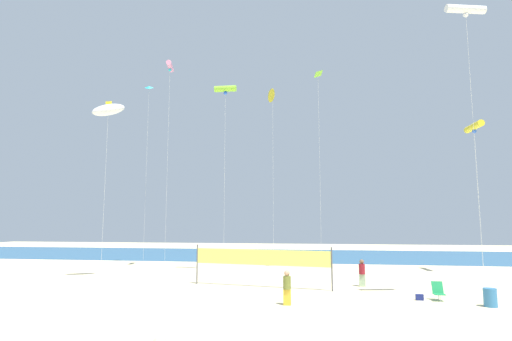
% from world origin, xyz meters
% --- Properties ---
extents(ground_plane, '(120.00, 120.00, 0.00)m').
position_xyz_m(ground_plane, '(0.00, 0.00, 0.00)').
color(ground_plane, beige).
extents(ocean_band, '(120.00, 20.00, 0.01)m').
position_xyz_m(ocean_band, '(0.00, 33.56, 0.00)').
color(ocean_band, '#28608C').
rests_on(ocean_band, ground).
extents(beachgoer_olive_shirt, '(0.36, 0.36, 1.57)m').
position_xyz_m(beachgoer_olive_shirt, '(0.38, 3.83, 0.84)').
color(beachgoer_olive_shirt, gold).
rests_on(beachgoer_olive_shirt, ground).
extents(beachgoer_maroon_shirt, '(0.36, 0.36, 1.58)m').
position_xyz_m(beachgoer_maroon_shirt, '(4.32, 10.13, 0.84)').
color(beachgoer_maroon_shirt, '#99B28C').
rests_on(beachgoer_maroon_shirt, ground).
extents(folding_beach_chair, '(0.52, 0.65, 0.89)m').
position_xyz_m(folding_beach_chair, '(7.57, 6.15, 0.47)').
color(folding_beach_chair, '#1E8C4C').
rests_on(folding_beach_chair, ground).
extents(trash_barrel, '(0.57, 0.57, 0.82)m').
position_xyz_m(trash_barrel, '(9.45, 4.90, 0.41)').
color(trash_barrel, teal).
rests_on(trash_barrel, ground).
extents(volleyball_net, '(8.32, 1.62, 2.40)m').
position_xyz_m(volleyball_net, '(-1.60, 8.86, 1.64)').
color(volleyball_net, '#4C4C51').
rests_on(volleyball_net, ground).
extents(beach_handbag, '(0.36, 0.18, 0.29)m').
position_xyz_m(beach_handbag, '(6.67, 6.07, 0.14)').
color(beach_handbag, navy).
rests_on(beach_handbag, ground).
extents(kite_cyan_diamond, '(0.72, 0.71, 16.61)m').
position_xyz_m(kite_cyan_diamond, '(-13.73, 19.43, 16.06)').
color(kite_cyan_diamond, silver).
rests_on(kite_cyan_diamond, ground).
extents(kite_white_tube, '(2.04, 0.88, 14.50)m').
position_xyz_m(kite_white_tube, '(9.30, 5.05, 14.25)').
color(kite_white_tube, silver).
rests_on(kite_white_tube, ground).
extents(kite_lime_tube, '(1.73, 0.54, 14.43)m').
position_xyz_m(kite_lime_tube, '(-5.26, 14.72, 14.13)').
color(kite_lime_tube, silver).
rests_on(kite_lime_tube, ground).
extents(kite_yellow_tube, '(0.69, 2.49, 11.29)m').
position_xyz_m(kite_yellow_tube, '(13.61, 17.26, 11.00)').
color(kite_yellow_tube, silver).
rests_on(kite_yellow_tube, ground).
extents(kite_pink_tube, '(0.82, 1.82, 17.16)m').
position_xyz_m(kite_pink_tube, '(-10.46, 16.24, 16.87)').
color(kite_pink_tube, silver).
rests_on(kite_pink_tube, ground).
extents(kite_yellow_delta, '(0.92, 1.12, 15.16)m').
position_xyz_m(kite_yellow_delta, '(-1.94, 18.23, 14.53)').
color(kite_yellow_delta, silver).
rests_on(kite_yellow_delta, ground).
extents(kite_lime_diamond, '(0.90, 0.91, 16.09)m').
position_xyz_m(kite_lime_diamond, '(1.89, 16.94, 15.61)').
color(kite_lime_diamond, silver).
rests_on(kite_lime_diamond, ground).
extents(kite_white_inflatable, '(2.40, 1.61, 12.08)m').
position_xyz_m(kite_white_inflatable, '(-12.31, 9.84, 11.44)').
color(kite_white_inflatable, silver).
rests_on(kite_white_inflatable, ground).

